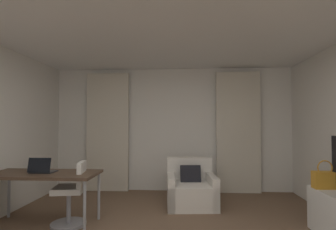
% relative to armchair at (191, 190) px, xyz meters
% --- Properties ---
extents(wall_window, '(5.12, 0.06, 2.60)m').
position_rel_armchair_xyz_m(wall_window, '(-0.37, 1.02, 1.04)').
color(wall_window, silver).
rests_on(wall_window, ground).
extents(ceiling, '(5.12, 6.12, 0.06)m').
position_rel_armchair_xyz_m(ceiling, '(-0.37, -2.01, 2.37)').
color(ceiling, white).
rests_on(ceiling, wall_left).
extents(curtain_left_panel, '(0.90, 0.06, 2.50)m').
position_rel_armchair_xyz_m(curtain_left_panel, '(-1.75, 0.89, 0.99)').
color(curtain_left_panel, beige).
rests_on(curtain_left_panel, ground).
extents(curtain_right_panel, '(0.90, 0.06, 2.50)m').
position_rel_armchair_xyz_m(curtain_right_panel, '(1.00, 0.89, 0.99)').
color(curtain_right_panel, beige).
rests_on(curtain_right_panel, ground).
extents(armchair, '(0.89, 0.91, 0.79)m').
position_rel_armchair_xyz_m(armchair, '(0.00, 0.00, 0.00)').
color(armchair, silver).
rests_on(armchair, ground).
extents(desk, '(1.49, 0.67, 0.73)m').
position_rel_armchair_xyz_m(desk, '(-2.08, -1.06, 0.41)').
color(desk, '#4C3828').
rests_on(desk, ground).
extents(desk_chair, '(0.48, 0.48, 0.88)m').
position_rel_armchair_xyz_m(desk_chair, '(-1.69, -1.03, 0.13)').
color(desk_chair, gray).
rests_on(desk_chair, ground).
extents(laptop, '(0.33, 0.25, 0.22)m').
position_rel_armchair_xyz_m(laptop, '(-2.10, -1.07, 0.51)').
color(laptop, '#2D2D33').
rests_on(laptop, desk).
extents(handbag_primary, '(0.30, 0.14, 0.37)m').
position_rel_armchair_xyz_m(handbag_primary, '(1.72, -1.09, 0.43)').
color(handbag_primary, orange).
rests_on(handbag_primary, tv_console).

